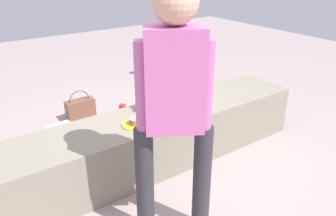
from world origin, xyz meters
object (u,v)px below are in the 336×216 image
Objects in this scene: gift_bag at (175,108)px; water_bottle_near_gift at (42,148)px; cake_plate at (135,123)px; water_bottle_far_side at (112,137)px; handbag_black_leather at (36,162)px; handbag_brown_canvas at (80,109)px; cake_box_white at (65,133)px; child_seated at (165,91)px; adult_standing at (174,97)px; party_cup_red at (122,109)px.

water_bottle_near_gift is (-1.55, 0.06, -0.05)m from gift_bag.
cake_plate is 0.69m from water_bottle_far_side.
handbag_black_leather is 1.09m from handbag_brown_canvas.
child_seated is at bearing -56.31° from cake_box_white.
handbag_brown_canvas is (0.74, 0.80, 0.03)m from handbag_black_leather.
party_cup_red is at bearing 72.07° from adult_standing.
child_seated is 1.32m from handbag_black_leather.
cake_box_white reaches higher than party_cup_red.
party_cup_red is 1.38m from handbag_black_leather.
gift_bag is at bearing -46.10° from party_cup_red.
handbag_black_leather is at bearing -116.63° from water_bottle_near_gift.
water_bottle_near_gift is 1.17m from party_cup_red.
gift_bag is 1.25× the size of water_bottle_far_side.
handbag_brown_canvas is (0.32, 0.35, 0.06)m from cake_box_white.
water_bottle_near_gift is (-0.47, 1.52, -0.94)m from adult_standing.
handbag_black_leather reaches higher than cake_box_white.
party_cup_red is (0.62, 1.93, -0.96)m from adult_standing.
child_seated reaches higher than cake_plate.
handbag_black_leather is (-0.59, 1.27, -0.92)m from adult_standing.
child_seated is 1.69× the size of handbag_black_leather.
water_bottle_far_side is 0.75m from handbag_black_leather.
child_seated is at bearing -131.43° from gift_bag.
cake_plate is at bearing 80.23° from adult_standing.
party_cup_red is 0.40× the size of handbag_black_leather.
cake_plate reaches higher than water_bottle_far_side.
child_seated is 1.47m from handbag_brown_canvas.
adult_standing is 9.36× the size of water_bottle_near_gift.
handbag_black_leather is (-1.67, -0.19, -0.03)m from gift_bag.
water_bottle_far_side is at bearing -53.01° from cake_box_white.
party_cup_red is at bearing -16.81° from handbag_brown_canvas.
water_bottle_near_gift is 0.36m from cake_box_white.
cake_plate reaches higher than party_cup_red.
gift_bag is at bearing -2.25° from water_bottle_near_gift.
handbag_brown_canvas is at bearing 47.61° from cake_box_white.
cake_plate is 0.75× the size of gift_bag.
gift_bag is 2.60× the size of party_cup_red.
handbag_black_leather is at bearing 154.17° from child_seated.
water_bottle_far_side is 0.75× the size of cake_box_white.
cake_plate reaches higher than handbag_black_leather.
adult_standing is 2.24m from party_cup_red.
cake_plate is 1.41m from handbag_brown_canvas.
adult_standing is 4.68× the size of handbag_brown_canvas.
water_bottle_far_side is at bearing -89.30° from handbag_brown_canvas.
water_bottle_far_side is 0.66× the size of handbag_brown_canvas.
adult_standing reaches higher than child_seated.
handbag_brown_canvas is at bearing 85.97° from adult_standing.
party_cup_red is 0.83m from cake_box_white.
cake_box_white is (-0.64, 0.96, -0.65)m from child_seated.
water_bottle_far_side is 2.07× the size of party_cup_red.
party_cup_red is (-0.45, 0.47, -0.07)m from gift_bag.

